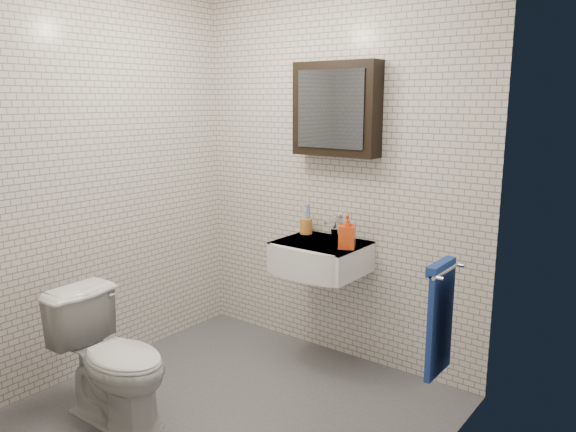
% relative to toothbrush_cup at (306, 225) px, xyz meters
% --- Properties ---
extents(ground, '(2.20, 2.00, 0.01)m').
position_rel_toothbrush_cup_xyz_m(ground, '(0.16, -0.90, -0.90)').
color(ground, '#4A4C52').
rests_on(ground, ground).
extents(room_shell, '(2.22, 2.02, 2.51)m').
position_rel_toothbrush_cup_xyz_m(room_shell, '(0.16, -0.90, 0.56)').
color(room_shell, silver).
rests_on(room_shell, ground).
extents(washbasin, '(0.55, 0.50, 0.20)m').
position_rel_toothbrush_cup_xyz_m(washbasin, '(0.21, -0.17, -0.15)').
color(washbasin, white).
rests_on(washbasin, room_shell).
extents(faucet, '(0.06, 0.20, 0.15)m').
position_rel_toothbrush_cup_xyz_m(faucet, '(0.21, 0.03, 0.01)').
color(faucet, silver).
rests_on(faucet, washbasin).
extents(mirror_cabinet, '(0.60, 0.15, 0.60)m').
position_rel_toothbrush_cup_xyz_m(mirror_cabinet, '(0.21, 0.02, 0.79)').
color(mirror_cabinet, black).
rests_on(mirror_cabinet, room_shell).
extents(towel_rail, '(0.09, 0.30, 0.58)m').
position_rel_toothbrush_cup_xyz_m(towel_rail, '(1.21, -0.55, -0.18)').
color(towel_rail, silver).
rests_on(towel_rail, room_shell).
extents(toothbrush_cup, '(0.10, 0.10, 0.23)m').
position_rel_toothbrush_cup_xyz_m(toothbrush_cup, '(0.00, 0.00, 0.00)').
color(toothbrush_cup, '#C38130').
rests_on(toothbrush_cup, washbasin).
extents(soap_bottle, '(0.13, 0.13, 0.22)m').
position_rel_toothbrush_cup_xyz_m(soap_bottle, '(0.43, -0.16, 0.05)').
color(soap_bottle, orange).
rests_on(soap_bottle, washbasin).
extents(toilet, '(0.73, 0.43, 0.73)m').
position_rel_toothbrush_cup_xyz_m(toilet, '(-0.30, -1.39, -0.54)').
color(toilet, silver).
rests_on(toilet, ground).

